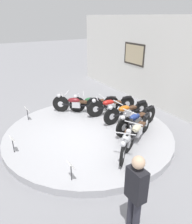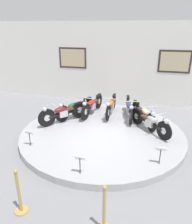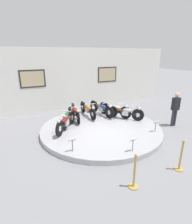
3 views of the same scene
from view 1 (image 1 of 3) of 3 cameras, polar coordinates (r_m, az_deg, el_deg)
ground_plane at (r=7.42m, az=-1.91°, el=-6.35°), size 60.00×60.00×0.00m
display_platform at (r=7.37m, az=-1.92°, el=-5.66°), size 5.51×5.51×0.20m
back_wall at (r=9.16m, az=20.22°, el=10.84°), size 14.00×0.22×3.78m
motorcycle_maroon at (r=8.56m, az=-5.13°, el=2.29°), size 1.31×1.59×0.81m
motorcycle_green at (r=8.63m, az=-0.74°, el=2.47°), size 0.95×1.79×0.79m
motorcycle_red at (r=8.39m, az=3.84°, el=1.86°), size 0.54×1.99×0.80m
motorcycle_orange at (r=7.93m, az=7.86°, el=0.31°), size 0.54×1.99×0.80m
motorcycle_blue at (r=7.32m, az=10.51°, el=-1.88°), size 0.58×1.99×0.81m
motorcycle_cream at (r=6.68m, az=10.82°, el=-4.64°), size 0.96×1.80×0.80m
motorcycle_silver at (r=6.17m, az=8.01°, el=-7.14°), size 1.38×1.48×0.78m
info_placard_front_left at (r=8.29m, az=-17.54°, el=0.28°), size 0.26×0.11×0.51m
info_placard_front_centre at (r=6.49m, az=-21.00°, el=-7.06°), size 0.26×0.11×0.51m
info_placard_front_right at (r=5.15m, az=-6.56°, el=-14.16°), size 0.26×0.11×0.51m
visitor_standing at (r=4.05m, az=10.31°, el=-19.89°), size 0.36×0.22×1.69m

